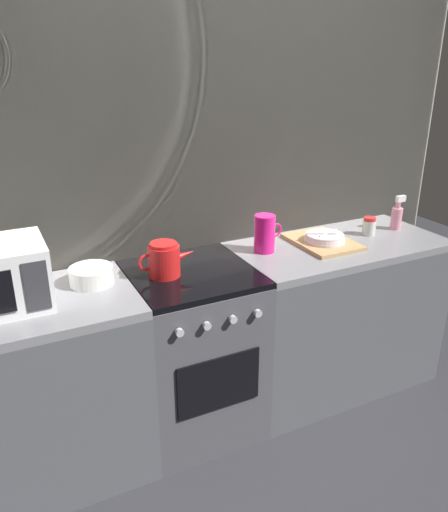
% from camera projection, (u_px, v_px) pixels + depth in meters
% --- Properties ---
extents(ground_plane, '(8.00, 8.00, 0.00)m').
position_uv_depth(ground_plane, '(195.00, 421.00, 2.77)').
color(ground_plane, '#2D2D33').
extents(back_wall, '(3.60, 0.05, 2.40)m').
position_uv_depth(back_wall, '(165.00, 196.00, 2.59)').
color(back_wall, '#B2AD9E').
rests_on(back_wall, ground_plane).
extents(counter_left, '(1.20, 0.60, 0.90)m').
position_uv_depth(counter_left, '(7.00, 401.00, 2.23)').
color(counter_left, '#515459').
rests_on(counter_left, ground_plane).
extents(stove_unit, '(0.60, 0.63, 0.90)m').
position_uv_depth(stove_unit, '(194.00, 352.00, 2.60)').
color(stove_unit, '#4C4C51').
rests_on(stove_unit, ground_plane).
extents(counter_right, '(1.20, 0.60, 0.90)m').
position_uv_depth(counter_right, '(334.00, 314.00, 2.97)').
color(counter_right, '#515459').
rests_on(counter_right, ground_plane).
extents(kettle, '(0.28, 0.15, 0.17)m').
position_uv_depth(kettle, '(164.00, 260.00, 2.36)').
color(kettle, red).
rests_on(kettle, stove_unit).
extents(mixing_bowl, '(0.20, 0.20, 0.08)m').
position_uv_depth(mixing_bowl, '(91.00, 275.00, 2.29)').
color(mixing_bowl, silver).
rests_on(mixing_bowl, counter_left).
extents(pitcher, '(0.16, 0.11, 0.20)m').
position_uv_depth(pitcher, '(265.00, 233.00, 2.65)').
color(pitcher, '#E5197A').
rests_on(pitcher, counter_right).
extents(dish_pile, '(0.30, 0.40, 0.07)m').
position_uv_depth(dish_pile, '(323.00, 240.00, 2.78)').
color(dish_pile, tan).
rests_on(dish_pile, counter_right).
extents(spice_jar, '(0.08, 0.08, 0.10)m').
position_uv_depth(spice_jar, '(369.00, 226.00, 2.91)').
color(spice_jar, silver).
rests_on(spice_jar, counter_right).
extents(spray_bottle, '(0.08, 0.06, 0.20)m').
position_uv_depth(spray_bottle, '(397.00, 216.00, 3.00)').
color(spray_bottle, pink).
rests_on(spray_bottle, counter_right).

